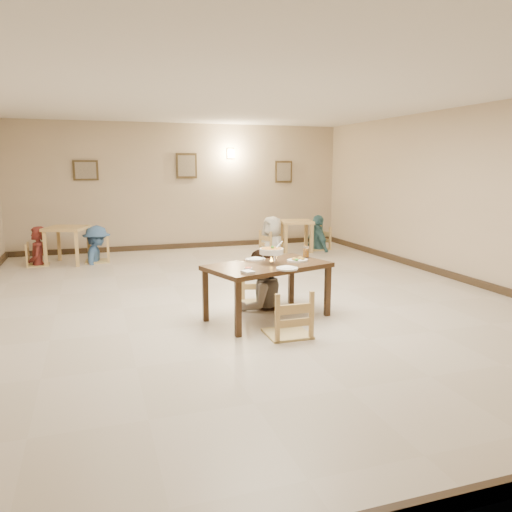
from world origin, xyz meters
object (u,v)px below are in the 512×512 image
object	(u,v)px
chair_near	(288,291)
bg_table_right	(296,226)
chair_far	(258,269)
bg_diner_c	(272,216)
main_diner	(260,249)
bg_chair_rl	(272,232)
drink_glass	(306,252)
bg_diner_a	(35,226)
main_table	(268,270)
bg_table_left	(67,233)
bg_chair_lr	(96,237)
curry_warmer	(271,251)
bg_chair_ll	(37,244)
bg_diner_b	(96,226)
bg_chair_rr	(318,228)
bg_diner_d	(318,215)

from	to	relation	value
chair_near	bg_table_right	size ratio (longest dim) A/B	1.25
chair_far	bg_diner_c	size ratio (longest dim) A/B	0.63
main_diner	bg_chair_rl	bearing A→B (deg)	-131.57
drink_glass	bg_diner_a	bearing A→B (deg)	130.83
chair_far	main_table	bearing A→B (deg)	-82.43
bg_diner_a	bg_diner_c	bearing A→B (deg)	88.83
bg_table_left	bg_diner_c	distance (m)	4.50
bg_chair_rl	chair_far	bearing A→B (deg)	136.17
chair_far	bg_chair_rl	distance (m)	4.54
bg_chair_lr	bg_diner_a	xyz separation A→B (m)	(-1.15, -0.04, 0.28)
curry_warmer	bg_table_right	distance (m)	5.37
curry_warmer	chair_near	bearing A→B (deg)	-94.18
bg_diner_a	main_diner	bearing A→B (deg)	36.47
chair_far	bg_chair_lr	xyz separation A→B (m)	(-2.17, 4.21, -0.01)
main_diner	curry_warmer	world-z (taller)	main_diner
bg_chair_ll	bg_chair_lr	bearing A→B (deg)	-88.53
main_table	bg_diner_b	distance (m)	5.29
chair_far	bg_chair_rl	xyz separation A→B (m)	(1.75, 4.19, -0.05)
main_table	bg_diner_b	world-z (taller)	bg_diner_b
main_table	bg_chair_ll	distance (m)	5.81
curry_warmer	bg_table_left	distance (m)	5.58
chair_far	bg_table_right	xyz separation A→B (m)	(2.34, 4.16, 0.06)
chair_near	bg_diner_b	bearing A→B (deg)	-68.52
bg_table_right	bg_chair_rr	distance (m)	0.60
main_diner	bg_chair_rr	distance (m)	5.25
chair_far	curry_warmer	size ratio (longest dim) A/B	3.06
bg_diner_a	chair_far	bearing A→B (deg)	37.21
bg_chair_rl	bg_diner_c	world-z (taller)	bg_diner_c
bg_chair_lr	main_diner	bearing A→B (deg)	29.18
bg_table_left	bg_chair_lr	world-z (taller)	bg_chair_lr
main_table	bg_diner_a	size ratio (longest dim) A/B	1.10
chair_near	curry_warmer	size ratio (longest dim) A/B	3.09
main_table	chair_near	distance (m)	0.71
bg_diner_d	chair_near	bearing A→B (deg)	150.05
curry_warmer	bg_diner_d	distance (m)	5.71
bg_chair_ll	bg_diner_a	distance (m)	0.36
bg_chair_ll	bg_diner_b	world-z (taller)	bg_diner_b
drink_glass	bg_diner_c	size ratio (longest dim) A/B	0.10
bg_diner_b	bg_diner_d	size ratio (longest dim) A/B	0.92
bg_table_left	bg_chair_lr	distance (m)	0.59
drink_glass	bg_diner_b	world-z (taller)	bg_diner_b
main_table	bg_chair_ll	bearing A→B (deg)	106.24
drink_glass	bg_chair_rr	distance (m)	5.16
drink_glass	bg_chair_ll	bearing A→B (deg)	130.83
chair_far	bg_diner_c	distance (m)	4.55
bg_table_right	bg_chair_rl	bearing A→B (deg)	177.97
bg_table_left	chair_near	bearing A→B (deg)	-64.44
bg_chair_ll	bg_chair_rl	distance (m)	5.07
bg_diner_a	bg_diner_c	distance (m)	5.07
bg_table_left	bg_diner_b	world-z (taller)	bg_diner_b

